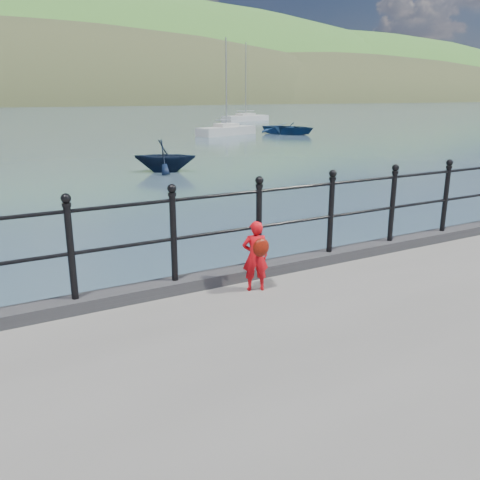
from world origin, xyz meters
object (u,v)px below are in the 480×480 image
launch_navy (165,156)px  sailboat_far (246,118)px  child (256,255)px  sailboat_near (227,131)px  launch_blue (289,128)px  railing (218,221)px

launch_navy → sailboat_far: sailboat_far is taller
child → launch_navy: size_ratio=0.33×
sailboat_near → sailboat_far: size_ratio=0.81×
launch_blue → launch_navy: (-17.74, -15.94, 0.20)m
launch_blue → sailboat_far: (8.21, 21.92, -0.17)m
sailboat_near → railing: bearing=-136.2°
launch_blue → sailboat_near: size_ratio=0.62×
sailboat_far → launch_blue: bearing=-126.0°
child → sailboat_near: (17.62, 34.15, -1.11)m
launch_blue → launch_navy: 23.85m
railing → sailboat_far: sailboat_far is taller
child → launch_blue: size_ratio=0.18×
launch_blue → sailboat_far: bearing=50.2°
child → launch_navy: 17.29m
child → launch_blue: (22.92, 32.42, -0.94)m
railing → launch_navy: size_ratio=6.68×
child → launch_navy: bearing=-86.4°
launch_navy → railing: bearing=-169.8°
sailboat_far → child: bearing=-135.3°
railing → launch_blue: 39.53m
launch_blue → launch_navy: bearing=-157.4°
launch_blue → child: bearing=-144.5°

